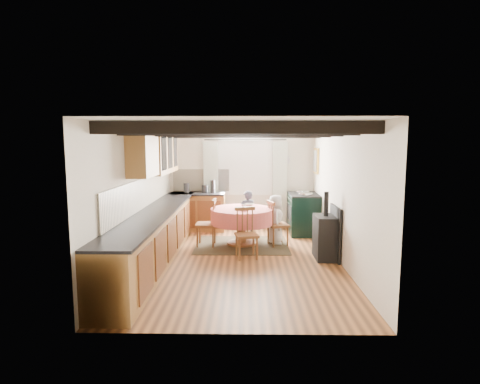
{
  "coord_description": "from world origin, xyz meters",
  "views": [
    {
      "loc": [
        0.12,
        -6.83,
        2.12
      ],
      "look_at": [
        0.0,
        0.8,
        1.15
      ],
      "focal_mm": 28.91,
      "sensor_mm": 36.0,
      "label": 1
    }
  ],
  "objects_px": {
    "chair_right": "(278,223)",
    "child_far": "(247,214)",
    "aga_range": "(303,213)",
    "chair_near": "(247,233)",
    "chair_left": "(206,223)",
    "cup": "(244,206)",
    "child_right": "(275,219)",
    "cast_iron_stove": "(326,225)",
    "dining_table": "(242,227)"
  },
  "relations": [
    {
      "from": "child_far",
      "to": "child_right",
      "type": "height_order",
      "value": "child_far"
    },
    {
      "from": "chair_near",
      "to": "cast_iron_stove",
      "type": "distance_m",
      "value": 1.45
    },
    {
      "from": "child_right",
      "to": "cup",
      "type": "bearing_deg",
      "value": 103.58
    },
    {
      "from": "dining_table",
      "to": "chair_near",
      "type": "relative_size",
      "value": 1.37
    },
    {
      "from": "chair_left",
      "to": "cast_iron_stove",
      "type": "bearing_deg",
      "value": 71.94
    },
    {
      "from": "child_far",
      "to": "cup",
      "type": "relative_size",
      "value": 10.52
    },
    {
      "from": "chair_left",
      "to": "aga_range",
      "type": "distance_m",
      "value": 2.46
    },
    {
      "from": "dining_table",
      "to": "child_far",
      "type": "xyz_separation_m",
      "value": [
        0.12,
        0.66,
        0.14
      ]
    },
    {
      "from": "chair_right",
      "to": "cast_iron_stove",
      "type": "distance_m",
      "value": 1.21
    },
    {
      "from": "cast_iron_stove",
      "to": "child_right",
      "type": "distance_m",
      "value": 1.34
    },
    {
      "from": "dining_table",
      "to": "child_right",
      "type": "height_order",
      "value": "child_right"
    },
    {
      "from": "aga_range",
      "to": "child_far",
      "type": "relative_size",
      "value": 0.98
    },
    {
      "from": "aga_range",
      "to": "child_right",
      "type": "height_order",
      "value": "child_right"
    },
    {
      "from": "chair_left",
      "to": "dining_table",
      "type": "bearing_deg",
      "value": 96.32
    },
    {
      "from": "chair_near",
      "to": "cast_iron_stove",
      "type": "bearing_deg",
      "value": -11.71
    },
    {
      "from": "child_far",
      "to": "child_right",
      "type": "distance_m",
      "value": 0.78
    },
    {
      "from": "cast_iron_stove",
      "to": "cup",
      "type": "relative_size",
      "value": 12.27
    },
    {
      "from": "aga_range",
      "to": "cup",
      "type": "height_order",
      "value": "aga_range"
    },
    {
      "from": "chair_near",
      "to": "cup",
      "type": "height_order",
      "value": "chair_near"
    },
    {
      "from": "child_right",
      "to": "aga_range",
      "type": "bearing_deg",
      "value": -37.09
    },
    {
      "from": "dining_table",
      "to": "aga_range",
      "type": "height_order",
      "value": "aga_range"
    },
    {
      "from": "chair_left",
      "to": "child_far",
      "type": "height_order",
      "value": "child_far"
    },
    {
      "from": "cup",
      "to": "chair_near",
      "type": "bearing_deg",
      "value": -85.93
    },
    {
      "from": "child_far",
      "to": "cup",
      "type": "bearing_deg",
      "value": 65.84
    },
    {
      "from": "chair_right",
      "to": "dining_table",
      "type": "bearing_deg",
      "value": 73.81
    },
    {
      "from": "cup",
      "to": "child_far",
      "type": "bearing_deg",
      "value": 83.18
    },
    {
      "from": "chair_near",
      "to": "child_right",
      "type": "bearing_deg",
      "value": 48.12
    },
    {
      "from": "cup",
      "to": "child_right",
      "type": "bearing_deg",
      "value": 13.32
    },
    {
      "from": "chair_left",
      "to": "aga_range",
      "type": "bearing_deg",
      "value": 120.23
    },
    {
      "from": "child_far",
      "to": "aga_range",
      "type": "bearing_deg",
      "value": -178.78
    },
    {
      "from": "dining_table",
      "to": "cast_iron_stove",
      "type": "xyz_separation_m",
      "value": [
        1.54,
        -0.89,
        0.23
      ]
    },
    {
      "from": "chair_right",
      "to": "aga_range",
      "type": "relative_size",
      "value": 0.9
    },
    {
      "from": "chair_near",
      "to": "child_right",
      "type": "height_order",
      "value": "child_right"
    },
    {
      "from": "chair_near",
      "to": "chair_right",
      "type": "bearing_deg",
      "value": 42.57
    },
    {
      "from": "cast_iron_stove",
      "to": "cup",
      "type": "xyz_separation_m",
      "value": [
        -1.51,
        0.89,
        0.2
      ]
    },
    {
      "from": "chair_right",
      "to": "aga_range",
      "type": "bearing_deg",
      "value": -48.85
    },
    {
      "from": "chair_right",
      "to": "aga_range",
      "type": "xyz_separation_m",
      "value": [
        0.69,
        1.1,
        0.01
      ]
    },
    {
      "from": "chair_right",
      "to": "child_far",
      "type": "relative_size",
      "value": 0.88
    },
    {
      "from": "child_right",
      "to": "chair_left",
      "type": "bearing_deg",
      "value": 98.41
    },
    {
      "from": "chair_left",
      "to": "cup",
      "type": "relative_size",
      "value": 9.69
    },
    {
      "from": "chair_right",
      "to": "cup",
      "type": "xyz_separation_m",
      "value": [
        -0.71,
        -0.01,
        0.35
      ]
    },
    {
      "from": "child_far",
      "to": "cup",
      "type": "distance_m",
      "value": 0.73
    },
    {
      "from": "dining_table",
      "to": "chair_near",
      "type": "distance_m",
      "value": 0.9
    },
    {
      "from": "chair_near",
      "to": "cast_iron_stove",
      "type": "xyz_separation_m",
      "value": [
        1.45,
        -0.0,
        0.15
      ]
    },
    {
      "from": "cast_iron_stove",
      "to": "child_far",
      "type": "relative_size",
      "value": 1.17
    },
    {
      "from": "chair_near",
      "to": "chair_left",
      "type": "height_order",
      "value": "chair_left"
    },
    {
      "from": "chair_near",
      "to": "chair_left",
      "type": "relative_size",
      "value": 0.96
    },
    {
      "from": "chair_right",
      "to": "chair_near",
      "type": "bearing_deg",
      "value": 127.45
    },
    {
      "from": "child_far",
      "to": "chair_left",
      "type": "bearing_deg",
      "value": 22.72
    },
    {
      "from": "chair_near",
      "to": "child_right",
      "type": "relative_size",
      "value": 0.9
    }
  ]
}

